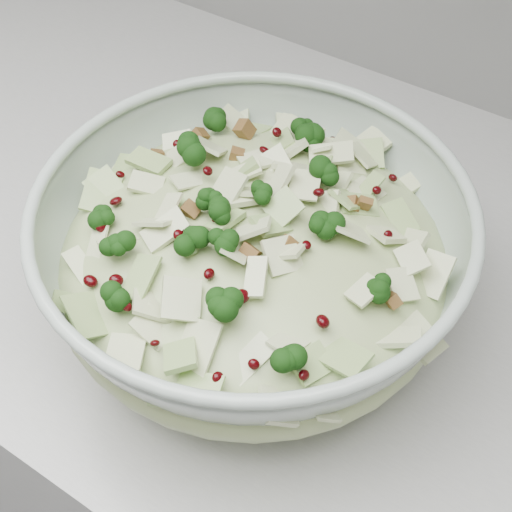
{
  "coord_description": "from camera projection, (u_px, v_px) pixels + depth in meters",
  "views": [
    {
      "loc": [
        -0.47,
        1.3,
        1.38
      ],
      "look_at": [
        -0.66,
        1.59,
        0.99
      ],
      "focal_mm": 50.0,
      "sensor_mm": 36.0,
      "label": 1
    }
  ],
  "objects": [
    {
      "name": "mixing_bowl",
      "position": [
        253.0,
        260.0,
        0.55
      ],
      "size": [
        0.39,
        0.39,
        0.13
      ],
      "rotation": [
        0.0,
        0.0,
        -0.24
      ],
      "color": "#A5B6AA",
      "rests_on": "counter"
    },
    {
      "name": "salad",
      "position": [
        253.0,
        241.0,
        0.53
      ],
      "size": [
        0.36,
        0.36,
        0.13
      ],
      "rotation": [
        0.0,
        0.0,
        -0.25
      ],
      "color": "#A8B77D",
      "rests_on": "mixing_bowl"
    }
  ]
}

